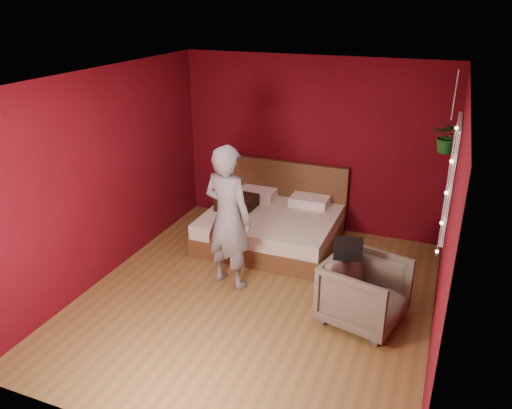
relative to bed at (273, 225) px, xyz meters
name	(u,v)px	position (x,y,z in m)	size (l,w,h in m)	color
floor	(256,298)	(0.33, -1.49, -0.27)	(4.50, 4.50, 0.00)	olive
room_walls	(256,165)	(0.33, -1.49, 1.41)	(4.04, 4.54, 2.62)	#5C0915
window	(451,177)	(2.29, -0.59, 1.23)	(0.05, 0.97, 1.27)	white
fairy_lights	(446,193)	(2.27, -1.12, 1.23)	(0.04, 0.04, 1.45)	silver
bed	(273,225)	(0.00, 0.00, 0.00)	(1.87, 1.59, 1.03)	brown
person	(228,218)	(-0.11, -1.30, 0.64)	(0.66, 0.43, 1.81)	slate
armchair	(365,292)	(1.60, -1.48, 0.11)	(0.80, 0.82, 0.75)	#676252
handbag	(348,249)	(1.38, -1.47, 0.59)	(0.30, 0.15, 0.22)	black
throw_pillow	(237,202)	(-0.54, -0.06, 0.29)	(0.50, 0.50, 0.18)	black
hanging_plant	(449,136)	(2.21, -0.13, 1.57)	(0.38, 0.34, 0.96)	silver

